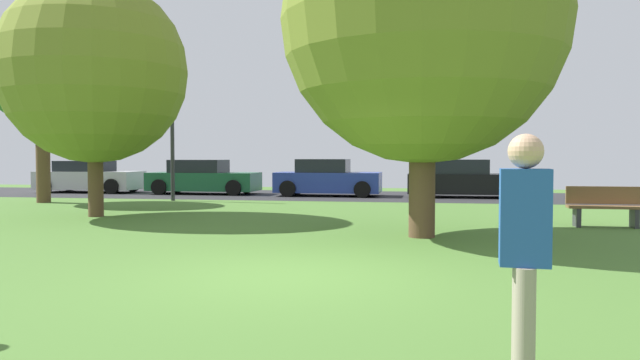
{
  "coord_description": "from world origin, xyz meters",
  "views": [
    {
      "loc": [
        1.79,
        -7.68,
        1.58
      ],
      "look_at": [
        0.0,
        2.25,
        1.18
      ],
      "focal_mm": 33.5,
      "sensor_mm": 36.0,
      "label": 1
    }
  ],
  "objects_px": {
    "parked_car_silver": "(89,178)",
    "parked_car_green": "(203,178)",
    "street_lamp_post": "(172,137)",
    "birch_tree_lone": "(423,22)",
    "oak_tree_right": "(41,73)",
    "park_bench": "(605,206)",
    "parked_car_black": "(464,180)",
    "parked_car_blue": "(327,179)",
    "person_catcher": "(524,250)",
    "maple_tree_far": "(94,71)"
  },
  "relations": [
    {
      "from": "parked_car_silver",
      "to": "maple_tree_far",
      "type": "bearing_deg",
      "value": -57.73
    },
    {
      "from": "maple_tree_far",
      "to": "oak_tree_right",
      "type": "height_order",
      "value": "oak_tree_right"
    },
    {
      "from": "parked_car_silver",
      "to": "parked_car_black",
      "type": "distance_m",
      "value": 15.96
    },
    {
      "from": "oak_tree_right",
      "to": "parked_car_green",
      "type": "distance_m",
      "value": 7.47
    },
    {
      "from": "park_bench",
      "to": "oak_tree_right",
      "type": "bearing_deg",
      "value": -13.78
    },
    {
      "from": "birch_tree_lone",
      "to": "parked_car_silver",
      "type": "xyz_separation_m",
      "value": [
        -14.46,
        12.03,
        -3.52
      ]
    },
    {
      "from": "parked_car_blue",
      "to": "street_lamp_post",
      "type": "height_order",
      "value": "street_lamp_post"
    },
    {
      "from": "parked_car_silver",
      "to": "parked_car_black",
      "type": "xyz_separation_m",
      "value": [
        15.96,
        -0.3,
        0.02
      ]
    },
    {
      "from": "person_catcher",
      "to": "parked_car_blue",
      "type": "bearing_deg",
      "value": -72.83
    },
    {
      "from": "street_lamp_post",
      "to": "park_bench",
      "type": "bearing_deg",
      "value": -23.86
    },
    {
      "from": "oak_tree_right",
      "to": "parked_car_blue",
      "type": "height_order",
      "value": "oak_tree_right"
    },
    {
      "from": "parked_car_silver",
      "to": "parked_car_green",
      "type": "distance_m",
      "value": 5.32
    },
    {
      "from": "person_catcher",
      "to": "street_lamp_post",
      "type": "xyz_separation_m",
      "value": [
        -9.53,
        15.77,
        1.29
      ]
    },
    {
      "from": "oak_tree_right",
      "to": "maple_tree_far",
      "type": "bearing_deg",
      "value": -42.78
    },
    {
      "from": "park_bench",
      "to": "maple_tree_far",
      "type": "bearing_deg",
      "value": -0.46
    },
    {
      "from": "park_bench",
      "to": "parked_car_blue",
      "type": "bearing_deg",
      "value": -49.53
    },
    {
      "from": "oak_tree_right",
      "to": "person_catcher",
      "type": "bearing_deg",
      "value": -46.42
    },
    {
      "from": "parked_car_green",
      "to": "park_bench",
      "type": "distance_m",
      "value": 16.2
    },
    {
      "from": "parked_car_silver",
      "to": "parked_car_blue",
      "type": "relative_size",
      "value": 1.07
    },
    {
      "from": "parked_car_silver",
      "to": "parked_car_black",
      "type": "relative_size",
      "value": 1.02
    },
    {
      "from": "maple_tree_far",
      "to": "oak_tree_right",
      "type": "relative_size",
      "value": 0.99
    },
    {
      "from": "person_catcher",
      "to": "park_bench",
      "type": "xyz_separation_m",
      "value": [
        3.28,
        10.11,
        -0.5
      ]
    },
    {
      "from": "parked_car_black",
      "to": "street_lamp_post",
      "type": "height_order",
      "value": "street_lamp_post"
    },
    {
      "from": "parked_car_silver",
      "to": "parked_car_blue",
      "type": "xyz_separation_m",
      "value": [
        10.64,
        -0.43,
        0.03
      ]
    },
    {
      "from": "parked_car_blue",
      "to": "person_catcher",
      "type": "bearing_deg",
      "value": -76.72
    },
    {
      "from": "oak_tree_right",
      "to": "street_lamp_post",
      "type": "xyz_separation_m",
      "value": [
        4.01,
        1.54,
        -2.14
      ]
    },
    {
      "from": "maple_tree_far",
      "to": "birch_tree_lone",
      "type": "distance_m",
      "value": 8.83
    },
    {
      "from": "birch_tree_lone",
      "to": "park_bench",
      "type": "xyz_separation_m",
      "value": [
        4.01,
        2.43,
        -3.71
      ]
    },
    {
      "from": "maple_tree_far",
      "to": "parked_car_silver",
      "type": "bearing_deg",
      "value": 122.27
    },
    {
      "from": "parked_car_black",
      "to": "street_lamp_post",
      "type": "bearing_deg",
      "value": -160.52
    },
    {
      "from": "oak_tree_right",
      "to": "park_bench",
      "type": "bearing_deg",
      "value": -13.78
    },
    {
      "from": "parked_car_black",
      "to": "parked_car_silver",
      "type": "bearing_deg",
      "value": 178.92
    },
    {
      "from": "parked_car_black",
      "to": "person_catcher",
      "type": "bearing_deg",
      "value": -92.26
    },
    {
      "from": "birch_tree_lone",
      "to": "person_catcher",
      "type": "xyz_separation_m",
      "value": [
        0.74,
        -7.68,
        -3.21
      ]
    },
    {
      "from": "maple_tree_far",
      "to": "parked_car_silver",
      "type": "relative_size",
      "value": 1.4
    },
    {
      "from": "parked_car_silver",
      "to": "parked_car_green",
      "type": "height_order",
      "value": "parked_car_green"
    },
    {
      "from": "maple_tree_far",
      "to": "park_bench",
      "type": "bearing_deg",
      "value": -0.46
    },
    {
      "from": "parked_car_black",
      "to": "park_bench",
      "type": "distance_m",
      "value": 9.64
    },
    {
      "from": "person_catcher",
      "to": "parked_car_silver",
      "type": "bearing_deg",
      "value": -48.49
    },
    {
      "from": "parked_car_black",
      "to": "park_bench",
      "type": "xyz_separation_m",
      "value": [
        2.51,
        -9.31,
        -0.2
      ]
    },
    {
      "from": "parked_car_silver",
      "to": "parked_car_green",
      "type": "relative_size",
      "value": 0.98
    },
    {
      "from": "maple_tree_far",
      "to": "parked_car_blue",
      "type": "xyz_separation_m",
      "value": [
        4.64,
        9.08,
        -3.12
      ]
    },
    {
      "from": "parked_car_green",
      "to": "parked_car_black",
      "type": "relative_size",
      "value": 1.04
    },
    {
      "from": "oak_tree_right",
      "to": "parked_car_green",
      "type": "xyz_separation_m",
      "value": [
        3.66,
        5.33,
        -3.74
      ]
    },
    {
      "from": "person_catcher",
      "to": "birch_tree_lone",
      "type": "bearing_deg",
      "value": -80.63
    },
    {
      "from": "person_catcher",
      "to": "parked_car_green",
      "type": "bearing_deg",
      "value": -59.31
    },
    {
      "from": "street_lamp_post",
      "to": "birch_tree_lone",
      "type": "bearing_deg",
      "value": -42.62
    },
    {
      "from": "parked_car_black",
      "to": "park_bench",
      "type": "relative_size",
      "value": 2.72
    },
    {
      "from": "maple_tree_far",
      "to": "birch_tree_lone",
      "type": "height_order",
      "value": "birch_tree_lone"
    },
    {
      "from": "street_lamp_post",
      "to": "maple_tree_far",
      "type": "bearing_deg",
      "value": -86.52
    }
  ]
}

